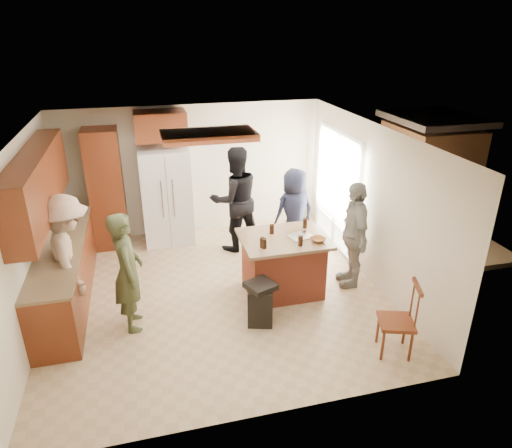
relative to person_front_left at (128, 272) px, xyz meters
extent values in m
plane|color=tan|center=(1.26, 0.50, -0.84)|extent=(5.00, 5.00, 0.00)
plane|color=white|center=(1.26, 0.50, 1.66)|extent=(5.00, 5.00, 0.00)
plane|color=beige|center=(1.26, 3.00, 0.41)|extent=(5.00, 0.00, 5.00)
plane|color=beige|center=(1.26, -2.00, 0.41)|extent=(5.00, 0.00, 5.00)
plane|color=beige|center=(-1.24, 0.50, 0.41)|extent=(0.00, 5.00, 5.00)
plane|color=beige|center=(3.76, 0.50, 0.41)|extent=(0.00, 5.00, 5.00)
cube|color=white|center=(3.74, 1.70, 0.21)|extent=(0.02, 1.60, 2.10)
cube|color=white|center=(3.72, 1.70, 0.21)|extent=(0.08, 1.72, 2.10)
cube|color=maroon|center=(1.26, 0.70, 1.60)|extent=(1.30, 0.70, 0.10)
cube|color=white|center=(1.26, 0.70, 1.54)|extent=(1.10, 0.50, 0.02)
cube|color=olive|center=(5.26, 1.70, -0.89)|extent=(3.00, 3.00, 0.10)
cube|color=#593319|center=(5.96, 2.30, 0.16)|extent=(1.40, 1.60, 2.00)
imported|color=#3C4327|center=(0.00, 0.00, 0.00)|extent=(0.48, 0.64, 1.69)
imported|color=black|center=(1.88, 1.99, 0.12)|extent=(1.01, 0.72, 1.92)
imported|color=#181C31|center=(2.86, 1.56, -0.05)|extent=(0.86, 0.65, 1.58)
imported|color=gray|center=(3.40, 0.30, 0.01)|extent=(0.69, 1.08, 1.71)
imported|color=tan|center=(-0.77, 0.57, 0.05)|extent=(0.79, 1.25, 1.78)
cube|color=maroon|center=(-0.94, 0.90, -0.40)|extent=(0.60, 3.00, 0.88)
cube|color=#846B4C|center=(-0.94, 0.90, 0.06)|extent=(0.64, 3.00, 0.04)
cube|color=maroon|center=(-1.07, 0.90, 1.03)|extent=(0.35, 3.00, 0.85)
cube|color=maroon|center=(-0.34, 2.70, 0.26)|extent=(0.60, 0.60, 2.20)
cube|color=maroon|center=(0.71, 2.70, 1.36)|extent=(0.90, 0.60, 0.50)
cube|color=white|center=(0.71, 2.62, 0.06)|extent=(0.90, 0.72, 1.80)
cube|color=gray|center=(0.71, 2.26, 0.06)|extent=(0.01, 0.01, 1.71)
cylinder|color=silver|center=(0.61, 2.23, 0.15)|extent=(0.02, 0.02, 0.70)
cylinder|color=silver|center=(0.81, 2.23, 0.15)|extent=(0.02, 0.02, 0.70)
cube|color=#AD442C|center=(2.26, 0.33, -0.40)|extent=(1.10, 0.85, 0.88)
cube|color=#8C6C51|center=(2.26, 0.33, 0.06)|extent=(1.28, 1.03, 0.05)
cube|color=silver|center=(2.51, 0.28, 0.10)|extent=(0.40, 0.34, 0.02)
imported|color=brown|center=(2.71, 0.08, 0.11)|extent=(0.26, 0.26, 0.05)
cylinder|color=black|center=(1.87, 0.09, 0.16)|extent=(0.07, 0.07, 0.15)
cylinder|color=black|center=(2.13, 0.50, 0.16)|extent=(0.07, 0.07, 0.15)
cylinder|color=black|center=(2.69, 0.57, 0.16)|extent=(0.07, 0.07, 0.15)
cylinder|color=black|center=(2.41, 0.01, 0.16)|extent=(0.07, 0.07, 0.15)
cylinder|color=black|center=(1.89, 0.06, 0.16)|extent=(0.07, 0.07, 0.15)
cube|color=black|center=(1.72, -0.37, -0.57)|extent=(0.42, 0.42, 0.55)
cube|color=black|center=(1.72, -0.37, -0.25)|extent=(0.47, 0.47, 0.08)
cube|color=maroon|center=(3.20, -1.40, -0.39)|extent=(0.53, 0.53, 0.05)
cylinder|color=maroon|center=(2.98, -1.51, -0.62)|extent=(0.05, 0.05, 0.44)
cylinder|color=maroon|center=(3.31, -1.62, -0.62)|extent=(0.05, 0.05, 0.44)
cylinder|color=maroon|center=(3.09, -1.19, -0.62)|extent=(0.05, 0.05, 0.44)
cylinder|color=maroon|center=(3.41, -1.29, -0.62)|extent=(0.05, 0.05, 0.44)
cube|color=maroon|center=(3.38, -1.46, 0.13)|extent=(0.16, 0.39, 0.05)
cylinder|color=maroon|center=(3.34, -1.58, -0.12)|extent=(0.03, 0.03, 0.50)
cylinder|color=maroon|center=(3.42, -1.35, -0.12)|extent=(0.03, 0.03, 0.50)
camera|label=1|loc=(0.34, -5.51, 3.02)|focal=32.00mm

